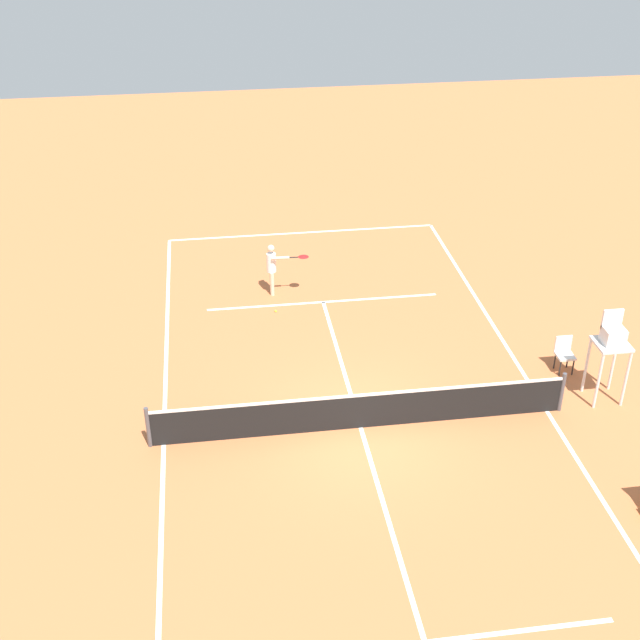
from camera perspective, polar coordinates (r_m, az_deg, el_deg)
ground_plane at (r=20.14m, az=2.76°, el=-7.25°), size 60.00×60.00×0.00m
court_lines at (r=20.14m, az=2.76°, el=-7.24°), size 9.30×22.47×0.01m
tennis_net at (r=19.84m, az=2.79°, el=-6.11°), size 9.90×0.10×1.07m
player_serving at (r=25.28m, az=-3.17°, el=3.71°), size 1.24×0.59×1.62m
tennis_ball at (r=24.71m, az=-3.00°, el=0.61°), size 0.07×0.07×0.07m
umpire_chair at (r=21.37m, az=19.07°, el=-1.45°), size 0.80×0.80×2.41m
courtside_chair_mid at (r=22.71m, az=16.15°, el=-2.12°), size 0.44×0.46×0.95m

